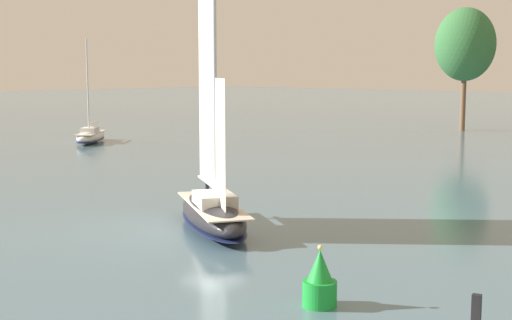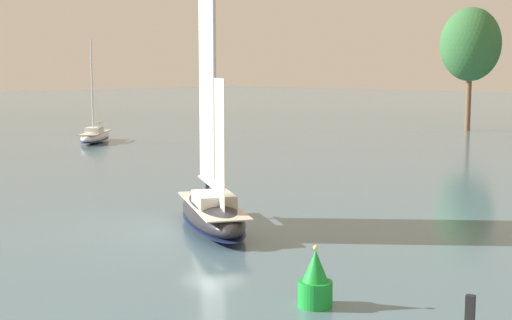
{
  "view_description": "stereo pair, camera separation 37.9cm",
  "coord_description": "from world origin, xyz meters",
  "px_view_note": "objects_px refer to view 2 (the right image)",
  "views": [
    {
      "loc": [
        23.82,
        -22.72,
        7.5
      ],
      "look_at": [
        0.0,
        3.0,
        3.0
      ],
      "focal_mm": 50.0,
      "sensor_mm": 36.0,
      "label": 1
    },
    {
      "loc": [
        24.1,
        -22.46,
        7.5
      ],
      "look_at": [
        0.0,
        3.0,
        3.0
      ],
      "focal_mm": 50.0,
      "sensor_mm": 36.0,
      "label": 2
    }
  ],
  "objects_px": {
    "sailboat_moored_near_marina": "(95,136)",
    "sailboat_main": "(212,209)",
    "channel_buoy": "(315,282)",
    "tree_shore_left": "(470,45)"
  },
  "relations": [
    {
      "from": "sailboat_main",
      "to": "channel_buoy",
      "type": "height_order",
      "value": "sailboat_main"
    },
    {
      "from": "tree_shore_left",
      "to": "sailboat_moored_near_marina",
      "type": "xyz_separation_m",
      "value": [
        -21.14,
        -39.12,
        -9.65
      ]
    },
    {
      "from": "sailboat_moored_near_marina",
      "to": "sailboat_main",
      "type": "bearing_deg",
      "value": -26.59
    },
    {
      "from": "sailboat_moored_near_marina",
      "to": "channel_buoy",
      "type": "bearing_deg",
      "value": -26.65
    },
    {
      "from": "tree_shore_left",
      "to": "channel_buoy",
      "type": "height_order",
      "value": "tree_shore_left"
    },
    {
      "from": "tree_shore_left",
      "to": "channel_buoy",
      "type": "xyz_separation_m",
      "value": [
        27.06,
        -63.3,
        -9.58
      ]
    },
    {
      "from": "tree_shore_left",
      "to": "sailboat_main",
      "type": "height_order",
      "value": "tree_shore_left"
    },
    {
      "from": "sailboat_moored_near_marina",
      "to": "channel_buoy",
      "type": "distance_m",
      "value": 53.93
    },
    {
      "from": "channel_buoy",
      "to": "tree_shore_left",
      "type": "bearing_deg",
      "value": 113.14
    },
    {
      "from": "sailboat_main",
      "to": "sailboat_moored_near_marina",
      "type": "xyz_separation_m",
      "value": [
        -37.77,
        18.91,
        -0.25
      ]
    }
  ]
}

